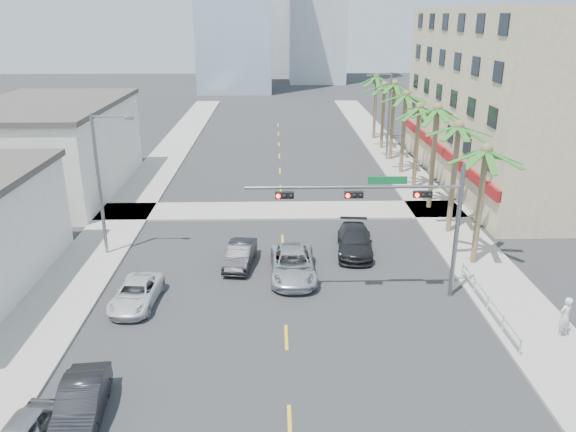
% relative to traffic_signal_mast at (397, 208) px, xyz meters
% --- Properties ---
extents(ground, '(260.00, 260.00, 0.00)m').
position_rel_traffic_signal_mast_xyz_m(ground, '(-5.78, -7.95, -5.06)').
color(ground, '#262628').
rests_on(ground, ground).
extents(sidewalk_right, '(4.00, 120.00, 0.15)m').
position_rel_traffic_signal_mast_xyz_m(sidewalk_right, '(6.22, 12.05, -4.99)').
color(sidewalk_right, gray).
rests_on(sidewalk_right, ground).
extents(sidewalk_left, '(4.00, 120.00, 0.15)m').
position_rel_traffic_signal_mast_xyz_m(sidewalk_left, '(-17.78, 12.05, -4.99)').
color(sidewalk_left, gray).
rests_on(sidewalk_left, ground).
extents(sidewalk_cross, '(80.00, 4.00, 0.15)m').
position_rel_traffic_signal_mast_xyz_m(sidewalk_cross, '(-5.78, 14.05, -4.99)').
color(sidewalk_cross, gray).
rests_on(sidewalk_cross, ground).
extents(building_right, '(15.25, 28.00, 15.00)m').
position_rel_traffic_signal_mast_xyz_m(building_right, '(16.21, 22.05, 2.43)').
color(building_right, tan).
rests_on(building_right, ground).
extents(building_left_far, '(11.00, 18.00, 7.20)m').
position_rel_traffic_signal_mast_xyz_m(building_left_far, '(-25.28, 20.05, -1.46)').
color(building_left_far, beige).
rests_on(building_left_far, ground).
extents(traffic_signal_mast, '(11.12, 0.54, 7.20)m').
position_rel_traffic_signal_mast_xyz_m(traffic_signal_mast, '(0.00, 0.00, 0.00)').
color(traffic_signal_mast, slate).
rests_on(traffic_signal_mast, ground).
extents(palm_tree_0, '(4.80, 4.80, 7.80)m').
position_rel_traffic_signal_mast_xyz_m(palm_tree_0, '(5.82, 4.05, 2.02)').
color(palm_tree_0, brown).
rests_on(palm_tree_0, ground).
extents(palm_tree_1, '(4.80, 4.80, 8.16)m').
position_rel_traffic_signal_mast_xyz_m(palm_tree_1, '(5.82, 9.25, 2.37)').
color(palm_tree_1, brown).
rests_on(palm_tree_1, ground).
extents(palm_tree_2, '(4.80, 4.80, 8.52)m').
position_rel_traffic_signal_mast_xyz_m(palm_tree_2, '(5.82, 14.45, 2.72)').
color(palm_tree_2, brown).
rests_on(palm_tree_2, ground).
extents(palm_tree_3, '(4.80, 4.80, 7.80)m').
position_rel_traffic_signal_mast_xyz_m(palm_tree_3, '(5.82, 19.65, 2.02)').
color(palm_tree_3, brown).
rests_on(palm_tree_3, ground).
extents(palm_tree_4, '(4.80, 4.80, 8.16)m').
position_rel_traffic_signal_mast_xyz_m(palm_tree_4, '(5.82, 24.85, 2.37)').
color(palm_tree_4, brown).
rests_on(palm_tree_4, ground).
extents(palm_tree_5, '(4.80, 4.80, 8.52)m').
position_rel_traffic_signal_mast_xyz_m(palm_tree_5, '(5.82, 30.05, 2.72)').
color(palm_tree_5, brown).
rests_on(palm_tree_5, ground).
extents(palm_tree_6, '(4.80, 4.80, 7.80)m').
position_rel_traffic_signal_mast_xyz_m(palm_tree_6, '(5.82, 35.25, 2.02)').
color(palm_tree_6, brown).
rests_on(palm_tree_6, ground).
extents(palm_tree_7, '(4.80, 4.80, 8.16)m').
position_rel_traffic_signal_mast_xyz_m(palm_tree_7, '(5.82, 40.45, 2.37)').
color(palm_tree_7, brown).
rests_on(palm_tree_7, ground).
extents(streetlight_left, '(2.55, 0.25, 9.00)m').
position_rel_traffic_signal_mast_xyz_m(streetlight_left, '(-16.78, 6.05, -0.00)').
color(streetlight_left, slate).
rests_on(streetlight_left, ground).
extents(streetlight_right, '(2.55, 0.25, 9.00)m').
position_rel_traffic_signal_mast_xyz_m(streetlight_right, '(5.21, 30.05, -0.00)').
color(streetlight_right, slate).
rests_on(streetlight_right, ground).
extents(guardrail, '(0.08, 8.08, 1.00)m').
position_rel_traffic_signal_mast_xyz_m(guardrail, '(4.52, -1.95, -4.39)').
color(guardrail, silver).
rests_on(guardrail, ground).
extents(car_parked_mid, '(2.01, 4.59, 1.47)m').
position_rel_traffic_signal_mast_xyz_m(car_parked_mid, '(-13.58, -9.46, -4.33)').
color(car_parked_mid, black).
rests_on(car_parked_mid, ground).
extents(car_parked_far, '(2.39, 4.65, 1.26)m').
position_rel_traffic_signal_mast_xyz_m(car_parked_far, '(-13.58, -0.56, -4.43)').
color(car_parked_far, silver).
rests_on(car_parked_far, ground).
extents(car_lane_left, '(1.98, 4.38, 1.39)m').
position_rel_traffic_signal_mast_xyz_m(car_lane_left, '(-8.41, 4.24, -4.37)').
color(car_lane_left, black).
rests_on(car_lane_left, ground).
extents(car_lane_center, '(2.62, 5.58, 1.54)m').
position_rel_traffic_signal_mast_xyz_m(car_lane_center, '(-5.27, 2.59, -4.29)').
color(car_lane_center, silver).
rests_on(car_lane_center, ground).
extents(car_lane_right, '(2.65, 5.49, 1.54)m').
position_rel_traffic_signal_mast_xyz_m(car_lane_right, '(-1.21, 6.05, -4.29)').
color(car_lane_right, black).
rests_on(car_lane_right, ground).
extents(pedestrian, '(0.85, 0.72, 1.99)m').
position_rel_traffic_signal_mast_xyz_m(pedestrian, '(7.22, -4.31, -3.92)').
color(pedestrian, silver).
rests_on(pedestrian, sidewalk_right).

